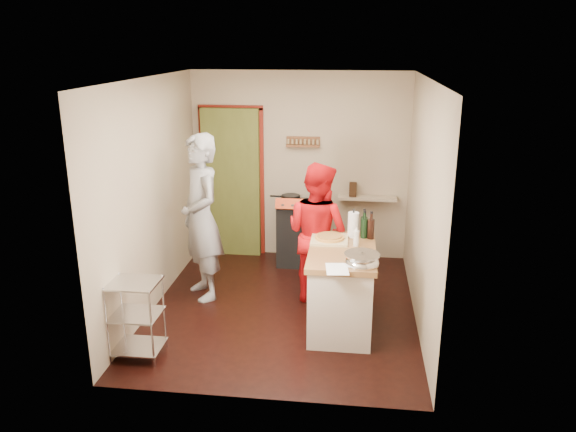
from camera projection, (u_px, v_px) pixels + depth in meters
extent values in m
plane|color=black|center=(283.00, 308.00, 6.53)|extent=(3.50, 3.50, 0.00)
cube|color=tan|center=(299.00, 166.00, 7.80)|extent=(3.00, 0.04, 2.60)
cube|color=#565B23|center=(234.00, 181.00, 8.03)|extent=(0.80, 0.40, 2.10)
cube|color=maroon|center=(204.00, 181.00, 8.01)|extent=(0.06, 0.06, 2.10)
cube|color=maroon|center=(262.00, 183.00, 7.92)|extent=(0.06, 0.06, 2.10)
cube|color=maroon|center=(231.00, 107.00, 7.65)|extent=(0.90, 0.06, 0.06)
cube|color=brown|center=(303.00, 146.00, 7.66)|extent=(0.46, 0.09, 0.03)
cube|color=brown|center=(303.00, 141.00, 7.68)|extent=(0.46, 0.02, 0.12)
cube|color=olive|center=(303.00, 142.00, 7.64)|extent=(0.42, 0.04, 0.07)
cube|color=tan|center=(367.00, 198.00, 7.71)|extent=(0.80, 0.18, 0.04)
cube|color=black|center=(353.00, 189.00, 7.70)|extent=(0.10, 0.14, 0.22)
cube|color=tan|center=(151.00, 196.00, 6.32)|extent=(0.04, 3.50, 2.60)
cube|color=tan|center=(423.00, 205.00, 5.97)|extent=(0.04, 3.50, 2.60)
cube|color=white|center=(283.00, 77.00, 5.75)|extent=(3.00, 3.50, 0.02)
cube|color=black|center=(300.00, 235.00, 7.76)|extent=(0.60, 0.55, 0.80)
cube|color=black|center=(301.00, 205.00, 7.63)|extent=(0.60, 0.55, 0.06)
cube|color=maroon|center=(298.00, 205.00, 7.34)|extent=(0.60, 0.15, 0.17)
cylinder|color=black|center=(291.00, 197.00, 7.75)|extent=(0.26, 0.26, 0.05)
cylinder|color=silver|center=(107.00, 327.00, 5.28)|extent=(0.02, 0.02, 0.80)
cylinder|color=silver|center=(152.00, 329.00, 5.23)|extent=(0.02, 0.02, 0.80)
cylinder|color=silver|center=(122.00, 309.00, 5.62)|extent=(0.02, 0.02, 0.80)
cylinder|color=silver|center=(164.00, 312.00, 5.57)|extent=(0.02, 0.02, 0.80)
cube|color=silver|center=(139.00, 346.00, 5.51)|extent=(0.48, 0.40, 0.02)
cube|color=silver|center=(136.00, 314.00, 5.41)|extent=(0.48, 0.40, 0.02)
cube|color=silver|center=(133.00, 283.00, 5.31)|extent=(0.48, 0.40, 0.02)
cube|color=beige|center=(341.00, 291.00, 6.00)|extent=(0.64, 1.12, 0.83)
cube|color=brown|center=(342.00, 252.00, 5.87)|extent=(0.69, 1.18, 0.06)
cube|color=#DDC386|center=(330.00, 239.00, 6.11)|extent=(0.40, 0.40, 0.02)
cylinder|color=gold|center=(330.00, 237.00, 6.11)|extent=(0.32, 0.32, 0.02)
ellipsoid|color=silver|center=(362.00, 259.00, 5.45)|extent=(0.35, 0.35, 0.11)
cylinder|color=white|center=(353.00, 225.00, 6.19)|extent=(0.12, 0.12, 0.28)
cylinder|color=silver|center=(356.00, 238.00, 5.93)|extent=(0.06, 0.06, 0.17)
cube|color=white|center=(337.00, 269.00, 5.35)|extent=(0.24, 0.32, 0.00)
cylinder|color=black|center=(364.00, 223.00, 6.22)|extent=(0.08, 0.08, 0.31)
cylinder|color=black|center=(371.00, 225.00, 6.13)|extent=(0.08, 0.08, 0.31)
cylinder|color=black|center=(364.00, 224.00, 6.16)|extent=(0.08, 0.08, 0.31)
imported|color=#A6A7AB|center=(201.00, 218.00, 6.57)|extent=(0.80, 0.86, 1.98)
imported|color=red|center=(317.00, 233.00, 6.51)|extent=(1.02, 0.97, 1.67)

